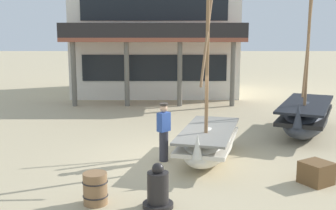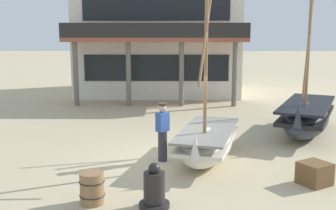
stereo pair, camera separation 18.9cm
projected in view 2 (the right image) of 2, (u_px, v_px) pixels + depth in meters
ground_plane at (168, 158)px, 12.37m from camera, size 120.00×120.00×0.00m
fishing_boat_near_left at (207, 142)px, 12.09m from camera, size 2.25×3.82×5.11m
fishing_boat_centre_large at (306, 117)px, 14.98m from camera, size 3.21×4.65×5.78m
fisherman_by_hull at (163, 133)px, 11.93m from camera, size 0.41×0.41×1.68m
capstan_winch at (154, 190)px, 8.88m from camera, size 0.66×0.66×0.98m
wooden_barrel at (92, 188)px, 9.07m from camera, size 0.56×0.56×0.70m
cargo_crate at (315, 173)px, 10.22m from camera, size 0.91×0.91×0.55m
harbor_building_main at (158, 10)px, 24.46m from camera, size 9.39×8.26×9.68m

